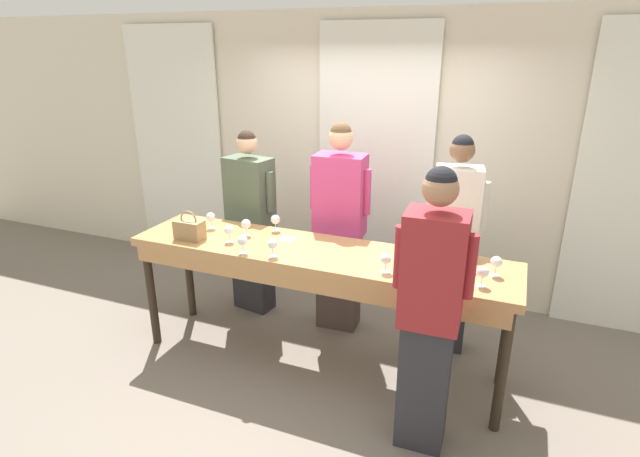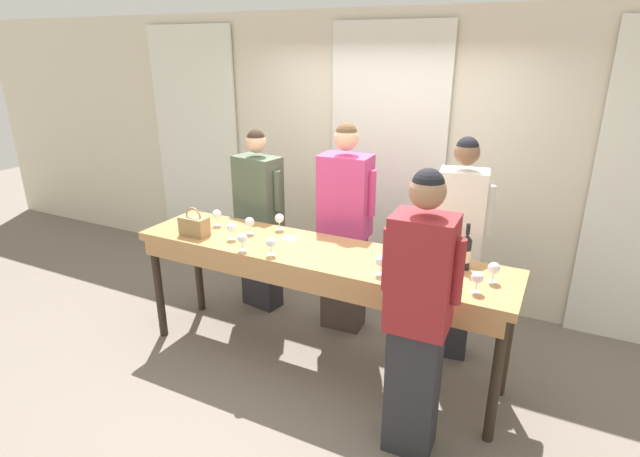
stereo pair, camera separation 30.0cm
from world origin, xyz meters
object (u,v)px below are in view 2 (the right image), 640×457
Objects in this scene: wine_glass_front_right at (381,261)px; guest_olive_jacket at (259,221)px; wine_glass_back_mid at (217,215)px; wine_glass_back_right at (400,240)px; wine_glass_front_left at (271,243)px; host_pouring at (418,318)px; handbag at (194,226)px; wine_glass_center_mid at (494,269)px; tasting_bar at (315,262)px; wine_glass_by_bottle at (250,222)px; guest_pink_top at (345,229)px; wine_glass_front_mid at (405,263)px; wine_glass_center_right at (477,278)px; wine_bottle at (466,252)px; wine_glass_by_handbag at (279,219)px; wine_glass_near_host at (232,228)px; guest_cream_sweater at (457,249)px; wine_glass_center_left at (242,239)px; wine_glass_back_left at (406,269)px.

guest_olive_jacket is (-1.52, 0.82, -0.21)m from wine_glass_front_right.
wine_glass_back_right is at bearing 4.90° from wine_glass_back_mid.
host_pouring is (1.21, -0.31, -0.15)m from wine_glass_front_left.
wine_glass_center_mid is (2.32, 0.20, 0.01)m from handbag.
wine_glass_by_bottle is at bearing 172.59° from tasting_bar.
wine_glass_front_mid is at bearing -44.33° from guest_pink_top.
guest_pink_top reaches higher than wine_glass_back_right.
wine_glass_front_right is at bearing 3.24° from wine_glass_front_left.
wine_glass_front_right is 0.63m from wine_glass_center_right.
guest_olive_jacket is at bearing 164.97° from wine_glass_center_mid.
wine_bottle is 2.36× the size of wine_glass_by_bottle.
wine_glass_back_right is at bearing 171.16° from wine_bottle.
host_pouring is at bearing -123.29° from wine_glass_center_right.
wine_glass_back_mid is at bearing -151.60° from guest_pink_top.
wine_glass_center_mid is (0.21, -0.13, -0.03)m from wine_bottle.
wine_glass_by_handbag is (-0.23, 0.49, -0.00)m from wine_glass_front_left.
wine_glass_center_mid is at bearing 4.03° from wine_glass_near_host.
wine_glass_center_right is (1.47, 0.08, -0.00)m from wine_glass_front_left.
wine_glass_near_host is (0.33, 0.06, 0.01)m from handbag.
host_pouring is (0.38, -0.79, -0.15)m from wine_glass_back_right.
guest_cream_sweater reaches higher than handbag.
wine_glass_center_left is at bearing -153.18° from tasting_bar.
wine_bottle is 1.39× the size of handbag.
guest_pink_top is (0.43, 0.37, -0.15)m from wine_glass_by_handbag.
wine_glass_back_mid is 1.00× the size of wine_glass_by_bottle.
host_pouring is (0.03, -1.18, 0.00)m from guest_cream_sweater.
wine_glass_near_host is at bearing -164.82° from wine_glass_back_right.
wine_glass_front_right is 1.08m from wine_glass_center_left.
wine_glass_near_host is (-1.28, -0.35, 0.00)m from wine_glass_back_right.
guest_olive_jacket reaches higher than wine_glass_by_handbag.
wine_glass_center_right is at bearing -20.25° from guest_olive_jacket.
handbag is at bearing 174.96° from wine_glass_front_left.
host_pouring is at bearing -14.50° from wine_glass_front_left.
wine_glass_front_right is 1.00× the size of wine_glass_back_left.
tasting_bar is 21.19× the size of wine_glass_back_right.
wine_glass_back_left is 1.00× the size of wine_glass_back_mid.
wine_glass_back_left is 0.52m from wine_glass_back_right.
host_pouring reaches higher than wine_glass_center_left.
handbag is at bearing -96.92° from guest_olive_jacket.
tasting_bar is at bearing -29.88° from wine_glass_by_handbag.
tasting_bar is 8.96× the size of wine_bottle.
wine_glass_by_handbag is at bearing 37.63° from handbag.
wine_glass_near_host is (-1.45, 0.03, 0.00)m from wine_glass_front_mid.
guest_pink_top reaches higher than wine_glass_by_bottle.
wine_glass_by_bottle is (-1.24, 0.26, 0.00)m from wine_glass_front_right.
guest_cream_sweater reaches higher than wine_glass_back_right.
wine_glass_back_right is at bearing 23.97° from tasting_bar.
wine_glass_back_left is at bearing -21.46° from wine_glass_by_handbag.
tasting_bar is at bearing 7.24° from wine_glass_near_host.
wine_glass_center_right is at bearing -2.90° from wine_glass_front_mid.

